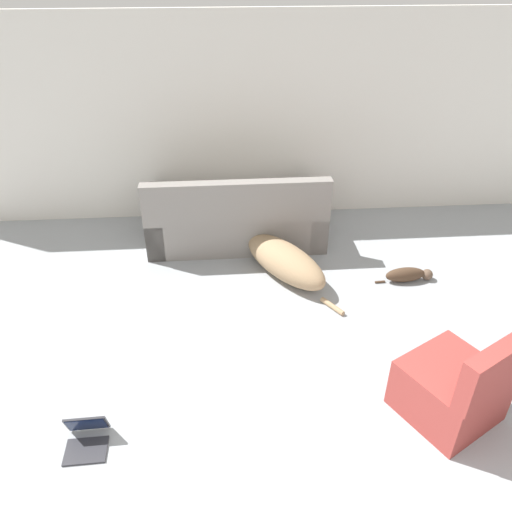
# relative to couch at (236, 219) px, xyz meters

# --- Properties ---
(wall_back) EXTENTS (7.90, 0.06, 2.42)m
(wall_back) POSITION_rel_couch_xyz_m (0.21, 0.72, 0.93)
(wall_back) COLOR silver
(wall_back) RESTS_ON ground_plane
(couch) EXTENTS (2.02, 0.92, 0.90)m
(couch) POSITION_rel_couch_xyz_m (0.00, 0.00, 0.00)
(couch) COLOR gray
(couch) RESTS_ON ground_plane
(dog) EXTENTS (1.05, 1.48, 0.36)m
(dog) POSITION_rel_couch_xyz_m (0.43, -0.70, -0.11)
(dog) COLOR #A38460
(dog) RESTS_ON ground_plane
(cat) EXTENTS (0.62, 0.16, 0.16)m
(cat) POSITION_rel_couch_xyz_m (1.75, -0.97, -0.21)
(cat) COLOR #473323
(cat) RESTS_ON ground_plane
(laptop_open) EXTENTS (0.30, 0.31, 0.22)m
(laptop_open) POSITION_rel_couch_xyz_m (-1.18, -2.73, -0.21)
(laptop_open) COLOR #2D2D33
(laptop_open) RESTS_ON ground_plane
(side_chair) EXTENTS (0.86, 0.86, 0.84)m
(side_chair) POSITION_rel_couch_xyz_m (1.48, -2.68, -0.00)
(side_chair) COLOR #993833
(side_chair) RESTS_ON ground_plane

